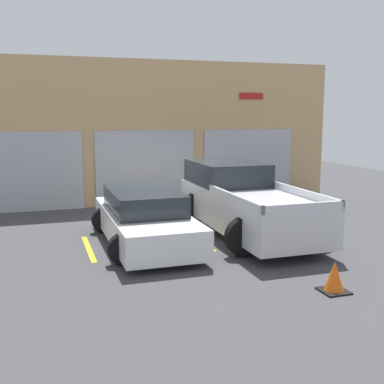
# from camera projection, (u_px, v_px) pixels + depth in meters

# --- Properties ---
(ground_plane) EXTENTS (28.00, 28.00, 0.00)m
(ground_plane) POSITION_uv_depth(u_px,v_px,m) (177.00, 223.00, 13.59)
(ground_plane) COLOR #3D3D3F
(shophouse_building) EXTENTS (13.19, 0.68, 4.81)m
(shophouse_building) POSITION_uv_depth(u_px,v_px,m) (149.00, 134.00, 16.29)
(shophouse_building) COLOR tan
(shophouse_building) RESTS_ON ground
(pickup_truck) EXTENTS (2.54, 5.30, 1.73)m
(pickup_truck) POSITION_uv_depth(u_px,v_px,m) (243.00, 201.00, 12.35)
(pickup_truck) COLOR silver
(pickup_truck) RESTS_ON ground
(sedan_white) EXTENTS (2.18, 4.55, 1.27)m
(sedan_white) POSITION_uv_depth(u_px,v_px,m) (145.00, 219.00, 11.33)
(sedan_white) COLOR white
(sedan_white) RESTS_ON ground
(parking_stripe_far_left) EXTENTS (0.12, 2.20, 0.01)m
(parking_stripe_far_left) POSITION_uv_depth(u_px,v_px,m) (89.00, 248.00, 10.99)
(parking_stripe_far_left) COLOR gold
(parking_stripe_far_left) RESTS_ON ground
(parking_stripe_left) EXTENTS (0.12, 2.20, 0.01)m
(parking_stripe_left) POSITION_uv_depth(u_px,v_px,m) (198.00, 239.00, 11.80)
(parking_stripe_left) COLOR gold
(parking_stripe_left) RESTS_ON ground
(parking_stripe_centre) EXTENTS (0.12, 2.20, 0.01)m
(parking_stripe_centre) POSITION_uv_depth(u_px,v_px,m) (294.00, 231.00, 12.61)
(parking_stripe_centre) COLOR gold
(parking_stripe_centre) RESTS_ON ground
(traffic_cone) EXTENTS (0.47, 0.47, 0.55)m
(traffic_cone) POSITION_uv_depth(u_px,v_px,m) (334.00, 278.00, 8.31)
(traffic_cone) COLOR black
(traffic_cone) RESTS_ON ground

